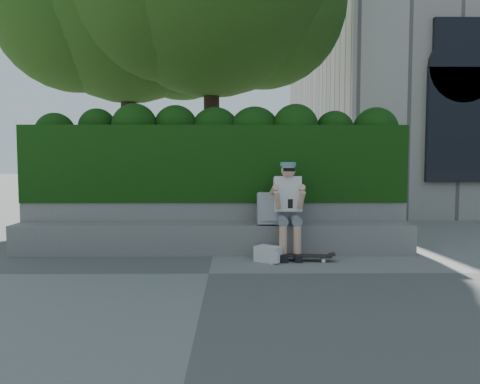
{
  "coord_description": "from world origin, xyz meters",
  "views": [
    {
      "loc": [
        0.33,
        -5.74,
        1.42
      ],
      "look_at": [
        0.4,
        1.0,
        0.95
      ],
      "focal_mm": 35.0,
      "sensor_mm": 36.0,
      "label": 1
    }
  ],
  "objects_px": {
    "person": "(288,205)",
    "backpack_ground": "(268,254)",
    "skateboard": "(304,256)",
    "backpack_plaid": "(268,209)"
  },
  "relations": [
    {
      "from": "person",
      "to": "backpack_ground",
      "type": "height_order",
      "value": "person"
    },
    {
      "from": "person",
      "to": "backpack_ground",
      "type": "xyz_separation_m",
      "value": [
        -0.32,
        -0.38,
        -0.65
      ]
    },
    {
      "from": "skateboard",
      "to": "backpack_ground",
      "type": "distance_m",
      "value": 0.51
    },
    {
      "from": "backpack_plaid",
      "to": "backpack_ground",
      "type": "xyz_separation_m",
      "value": [
        -0.03,
        -0.46,
        -0.58
      ]
    },
    {
      "from": "person",
      "to": "skateboard",
      "type": "xyz_separation_m",
      "value": [
        0.19,
        -0.34,
        -0.68
      ]
    },
    {
      "from": "person",
      "to": "skateboard",
      "type": "bearing_deg",
      "value": -61.58
    },
    {
      "from": "backpack_plaid",
      "to": "skateboard",
      "type": "bearing_deg",
      "value": -43.1
    },
    {
      "from": "person",
      "to": "backpack_plaid",
      "type": "distance_m",
      "value": 0.3
    },
    {
      "from": "person",
      "to": "skateboard",
      "type": "distance_m",
      "value": 0.79
    },
    {
      "from": "backpack_plaid",
      "to": "backpack_ground",
      "type": "height_order",
      "value": "backpack_plaid"
    }
  ]
}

